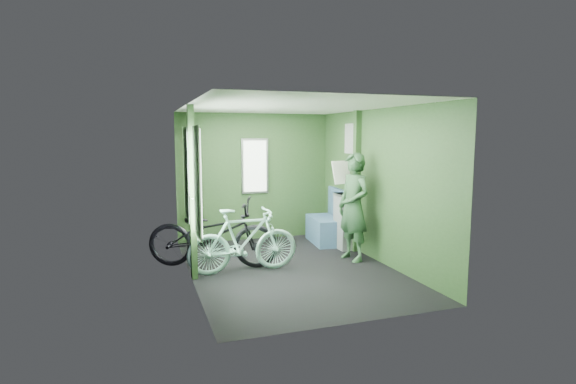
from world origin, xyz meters
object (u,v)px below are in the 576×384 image
object	(u,v)px
bicycle_black	(213,267)
bench_seat	(327,227)
bicycle_mint	(244,273)
waste_box	(345,221)
passenger	(353,207)

from	to	relation	value
bicycle_black	bench_seat	world-z (taller)	bench_seat
bicycle_mint	bicycle_black	bearing A→B (deg)	38.51
bicycle_mint	waste_box	size ratio (longest dim) A/B	1.65
passenger	bench_seat	world-z (taller)	passenger
passenger	bicycle_black	bearing A→B (deg)	-111.43
passenger	waste_box	bearing A→B (deg)	150.14
bicycle_mint	bench_seat	size ratio (longest dim) A/B	1.61
waste_box	passenger	bearing A→B (deg)	-106.39
waste_box	bench_seat	bearing A→B (deg)	103.11
bicycle_mint	passenger	distance (m)	1.94
passenger	bicycle_mint	bearing A→B (deg)	-98.89
waste_box	bicycle_mint	bearing A→B (deg)	-157.54
bench_seat	bicycle_black	bearing A→B (deg)	-152.90
waste_box	bench_seat	size ratio (longest dim) A/B	0.97
bicycle_black	passenger	bearing A→B (deg)	-75.92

